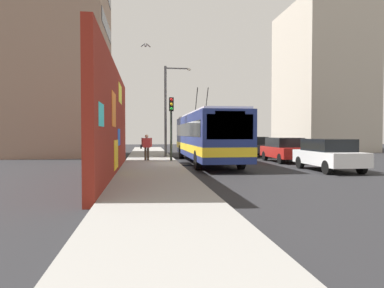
{
  "coord_description": "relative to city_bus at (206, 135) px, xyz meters",
  "views": [
    {
      "loc": [
        -19.62,
        1.99,
        1.85
      ],
      "look_at": [
        0.36,
        -0.75,
        1.24
      ],
      "focal_mm": 32.42,
      "sensor_mm": 36.0,
      "label": 1
    }
  ],
  "objects": [
    {
      "name": "parked_car_dark_gray",
      "position": [
        6.47,
        -5.2,
        -0.89
      ],
      "size": [
        4.12,
        1.83,
        1.58
      ],
      "color": "#38383D",
      "rests_on": "ground_plane"
    },
    {
      "name": "street_lamp",
      "position": [
        4.43,
        2.02,
        2.27
      ],
      "size": [
        0.44,
        1.98,
        6.66
      ],
      "color": "#4C4C51",
      "rests_on": "sidewalk_slab"
    },
    {
      "name": "building_far_right",
      "position": [
        14.3,
        -15.2,
        5.98
      ],
      "size": [
        10.25,
        7.31,
        15.42
      ],
      "color": "#B2A899",
      "rests_on": "ground_plane"
    },
    {
      "name": "flying_pigeons",
      "position": [
        -2.16,
        3.71,
        4.88
      ],
      "size": [
        0.32,
        0.52,
        0.18
      ],
      "color": "gray"
    },
    {
      "name": "graffiti_wall",
      "position": [
        -5.7,
        5.15,
        0.65
      ],
      "size": [
        13.8,
        0.32,
        4.76
      ],
      "color": "maroon",
      "rests_on": "ground_plane"
    },
    {
      "name": "pedestrian_midblock",
      "position": [
        0.93,
        3.67,
        -0.63
      ],
      "size": [
        0.22,
        0.74,
        1.63
      ],
      "color": "#3F3326",
      "rests_on": "sidewalk_slab"
    },
    {
      "name": "building_far_left",
      "position": [
        8.87,
        11.0,
        9.04
      ],
      "size": [
        8.23,
        8.2,
        21.54
      ],
      "color": "gray",
      "rests_on": "ground_plane"
    },
    {
      "name": "parked_car_silver",
      "position": [
        11.72,
        -5.2,
        -0.89
      ],
      "size": [
        4.3,
        1.85,
        1.58
      ],
      "color": "#B7B7BC",
      "rests_on": "ground_plane"
    },
    {
      "name": "sidewalk_slab",
      "position": [
        -1.59,
        3.4,
        -1.65
      ],
      "size": [
        48.0,
        3.2,
        0.15
      ],
      "primitive_type": "cube",
      "color": "gray",
      "rests_on": "ground_plane"
    },
    {
      "name": "parked_car_red",
      "position": [
        0.17,
        -5.2,
        -0.89
      ],
      "size": [
        4.19,
        1.88,
        1.58
      ],
      "color": "#B21E19",
      "rests_on": "ground_plane"
    },
    {
      "name": "city_bus",
      "position": [
        0.0,
        0.0,
        0.0
      ],
      "size": [
        12.29,
        2.54,
        4.87
      ],
      "color": "navy",
      "rests_on": "ground_plane"
    },
    {
      "name": "traffic_light",
      "position": [
        0.19,
        2.15,
        1.09
      ],
      "size": [
        0.49,
        0.28,
        3.94
      ],
      "color": "#2D382D",
      "rests_on": "sidewalk_slab"
    },
    {
      "name": "ground_plane",
      "position": [
        -1.59,
        1.8,
        -1.73
      ],
      "size": [
        80.0,
        80.0,
        0.0
      ],
      "primitive_type": "plane",
      "color": "#232326"
    },
    {
      "name": "parked_car_white",
      "position": [
        -5.24,
        -5.2,
        -0.89
      ],
      "size": [
        4.15,
        1.91,
        1.58
      ],
      "color": "white",
      "rests_on": "ground_plane"
    },
    {
      "name": "curbside_puddle",
      "position": [
        -1.41,
        1.2,
        -1.72
      ],
      "size": [
        1.07,
        1.07,
        0.0
      ],
      "primitive_type": "cylinder",
      "color": "black",
      "rests_on": "ground_plane"
    }
  ]
}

